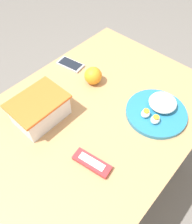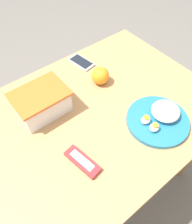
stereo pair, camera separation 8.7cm
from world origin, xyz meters
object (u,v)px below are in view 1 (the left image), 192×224
Objects in this scene: candy_bar at (92,163)px; orange_fruit at (93,76)px; rice_plate at (158,109)px; cell_phone at (70,64)px; food_container at (40,110)px.

orange_fruit is at bearing 42.12° from candy_bar.
orange_fruit is 0.55× the size of candy_bar.
rice_plate is 1.77× the size of cell_phone.
orange_fruit is 0.41m from candy_bar.
rice_plate is (0.34, -0.33, -0.03)m from food_container.
cell_phone is (0.30, 0.15, -0.04)m from food_container.
orange_fruit reaches higher than candy_bar.
food_container is at bearing -153.47° from cell_phone.
food_container is 0.48m from rice_plate.
orange_fruit reaches higher than rice_plate.
food_container reaches higher than orange_fruit.
rice_plate is at bearing -85.88° from cell_phone.
cell_phone is (-0.03, 0.49, -0.02)m from rice_plate.
cell_phone is (0.31, 0.44, -0.00)m from candy_bar.
food_container reaches higher than cell_phone.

